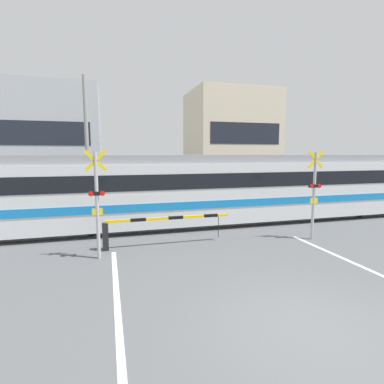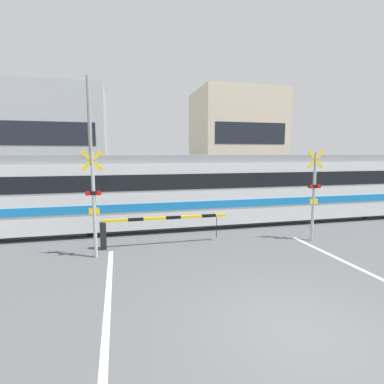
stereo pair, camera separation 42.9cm
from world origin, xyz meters
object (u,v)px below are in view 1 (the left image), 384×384
Objects in this scene: crossing_signal_right at (314,191)px; commuter_train at (237,186)px; pedestrian at (144,190)px; crossing_barrier_far at (217,198)px; crossing_signal_left at (97,199)px; crossing_barrier_near at (145,226)px.

commuter_train is at bearing 113.81° from crossing_signal_right.
crossing_signal_right reaches higher than pedestrian.
crossing_barrier_far is 1.33× the size of crossing_signal_left.
commuter_train is at bearing 29.47° from crossing_signal_left.
crossing_signal_left is at bearing -104.60° from pedestrian.
crossing_signal_left and crossing_signal_right have the same top height.
crossing_signal_right is at bearing -76.26° from crossing_barrier_far.
crossing_signal_right reaches higher than crossing_barrier_far.
crossing_signal_left is at bearing 180.00° from crossing_signal_right.
commuter_train is 7.48m from pedestrian.
crossing_signal_right reaches higher than commuter_train.
crossing_signal_right is 2.11× the size of pedestrian.
crossing_signal_right is (6.35, -0.77, 1.11)m from crossing_barrier_near.
crossing_signal_left is at bearing -153.73° from crossing_barrier_near.
crossing_signal_right is at bearing -66.19° from commuter_train.
crossing_barrier_near and crossing_barrier_far have the same top height.
commuter_train is 7.27m from crossing_signal_left.
pedestrian is (-3.74, 3.62, 0.15)m from crossing_barrier_far.
crossing_signal_right is (7.91, 0.00, 0.00)m from crossing_signal_left.
crossing_barrier_near is at bearing 173.07° from crossing_signal_right.
pedestrian is (1.04, 9.24, 0.15)m from crossing_barrier_near.
crossing_signal_left is 7.91m from crossing_signal_right.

